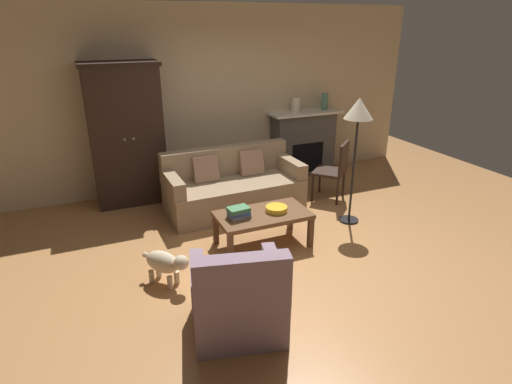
% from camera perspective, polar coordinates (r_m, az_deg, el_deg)
% --- Properties ---
extents(ground_plane, '(9.60, 9.60, 0.00)m').
position_cam_1_polar(ground_plane, '(5.04, 3.51, -7.82)').
color(ground_plane, '#B27A47').
extents(back_wall, '(7.20, 0.10, 2.80)m').
position_cam_1_polar(back_wall, '(6.83, -6.03, 12.62)').
color(back_wall, beige).
rests_on(back_wall, ground).
extents(fireplace, '(1.26, 0.48, 1.12)m').
position_cam_1_polar(fireplace, '(7.39, 6.44, 6.72)').
color(fireplace, '#4C4947').
rests_on(fireplace, ground).
extents(armoire, '(1.06, 0.57, 2.03)m').
position_cam_1_polar(armoire, '(6.31, -17.25, 7.44)').
color(armoire, black).
rests_on(armoire, ground).
extents(couch, '(1.94, 0.90, 0.86)m').
position_cam_1_polar(couch, '(5.98, -3.15, 0.55)').
color(couch, '#937A5B').
rests_on(couch, ground).
extents(coffee_table, '(1.10, 0.60, 0.42)m').
position_cam_1_polar(coffee_table, '(4.97, 0.95, -3.47)').
color(coffee_table, brown).
rests_on(coffee_table, ground).
extents(fruit_bowl, '(0.26, 0.26, 0.06)m').
position_cam_1_polar(fruit_bowl, '(4.99, 2.81, -2.31)').
color(fruit_bowl, gold).
rests_on(fruit_bowl, coffee_table).
extents(book_stack, '(0.26, 0.19, 0.13)m').
position_cam_1_polar(book_stack, '(4.81, -2.37, -2.81)').
color(book_stack, gray).
rests_on(book_stack, coffee_table).
extents(mantel_vase_cream, '(0.15, 0.15, 0.24)m').
position_cam_1_polar(mantel_vase_cream, '(7.14, 5.46, 11.76)').
color(mantel_vase_cream, beige).
rests_on(mantel_vase_cream, fireplace).
extents(mantel_vase_jade, '(0.11, 0.11, 0.27)m').
position_cam_1_polar(mantel_vase_jade, '(7.42, 9.35, 12.08)').
color(mantel_vase_jade, slate).
rests_on(mantel_vase_jade, fireplace).
extents(armchair_near_left, '(0.92, 0.93, 0.88)m').
position_cam_1_polar(armchair_near_left, '(3.69, -2.44, -14.42)').
color(armchair_near_left, gray).
rests_on(armchair_near_left, ground).
extents(side_chair_wooden, '(0.62, 0.62, 0.90)m').
position_cam_1_polar(side_chair_wooden, '(6.33, 10.80, 3.31)').
color(side_chair_wooden, black).
rests_on(side_chair_wooden, ground).
extents(floor_lamp, '(0.36, 0.36, 1.66)m').
position_cam_1_polar(floor_lamp, '(5.40, 13.79, 10.02)').
color(floor_lamp, black).
rests_on(floor_lamp, ground).
extents(dog, '(0.43, 0.48, 0.39)m').
position_cam_1_polar(dog, '(4.40, -12.28, -9.45)').
color(dog, beige).
rests_on(dog, ground).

